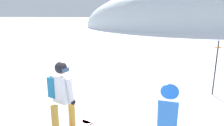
# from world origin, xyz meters

# --- Properties ---
(ridge_peak_main) EXTENTS (35.58, 32.02, 15.24)m
(ridge_peak_main) POSITION_xyz_m (-0.07, 41.77, 0.00)
(ridge_peak_main) COLOR white
(ridge_peak_main) RESTS_ON ground
(snowboarder_main) EXTENTS (0.68, 1.79, 1.71)m
(snowboarder_main) POSITION_xyz_m (-0.21, -0.36, 0.92)
(snowboarder_main) COLOR #D11E5B
(snowboarder_main) RESTS_ON ground
(piste_marker_near) EXTENTS (0.20, 0.20, 1.86)m
(piste_marker_near) POSITION_xyz_m (3.27, 3.32, 1.07)
(piste_marker_near) COLOR black
(piste_marker_near) RESTS_ON ground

